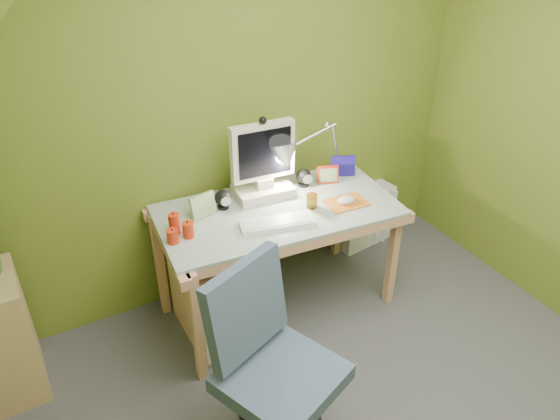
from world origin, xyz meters
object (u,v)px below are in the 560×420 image
task_chair (282,375)px  radiator (365,217)px  monitor (263,155)px  side_ledge (5,336)px  desk_lamp (328,136)px  desk (278,260)px

task_chair → radiator: 1.86m
monitor → task_chair: (-0.47, -1.08, -0.50)m
monitor → radiator: monitor is taller
monitor → radiator: bearing=13.7°
side_ledge → task_chair: size_ratio=0.72×
monitor → radiator: size_ratio=1.21×
side_ledge → monitor: bearing=2.1°
desk_lamp → side_ledge: (-1.98, -0.06, -0.66)m
desk → desk_lamp: 0.81m
desk → side_ledge: 1.54m
desk → desk_lamp: bearing=27.0°
monitor → radiator: (0.91, 0.14, -0.78)m
side_ledge → task_chair: (1.06, -1.02, 0.14)m
monitor → desk: bearing=-85.0°
task_chair → radiator: task_chair is taller
desk → monitor: monitor is taller
desk_lamp → radiator: (0.46, 0.14, -0.80)m
side_ledge → task_chair: 1.48m
task_chair → radiator: (1.38, 1.22, -0.28)m
radiator → desk_lamp: bearing=-170.1°
desk → side_ledge: (-1.53, 0.12, -0.01)m
radiator → side_ledge: bearing=177.4°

